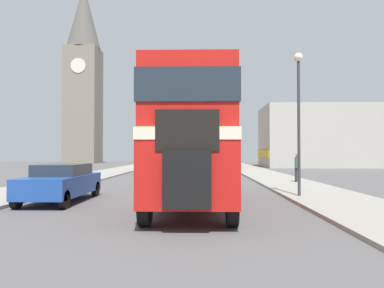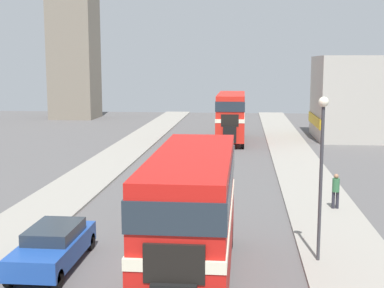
{
  "view_description": "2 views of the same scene",
  "coord_description": "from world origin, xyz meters",
  "px_view_note": "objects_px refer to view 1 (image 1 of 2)",
  "views": [
    {
      "loc": [
        1.57,
        -14.72,
        1.88
      ],
      "look_at": [
        1.25,
        -1.49,
        2.18
      ],
      "focal_mm": 35.0,
      "sensor_mm": 36.0,
      "label": 1
    },
    {
      "loc": [
        2.84,
        -18.06,
        7.09
      ],
      "look_at": [
        0.0,
        11.25,
        2.67
      ],
      "focal_mm": 50.0,
      "sensor_mm": 36.0,
      "label": 2
    }
  ],
  "objects_px": {
    "car_parked_near": "(61,182)",
    "church_tower": "(83,72)",
    "double_decker_bus": "(192,133)",
    "bus_distant": "(202,146)",
    "pedestrian_walking": "(298,166)",
    "street_lamp": "(299,102)"
  },
  "relations": [
    {
      "from": "car_parked_near",
      "to": "church_tower",
      "type": "distance_m",
      "value": 55.51
    },
    {
      "from": "double_decker_bus",
      "to": "bus_distant",
      "type": "relative_size",
      "value": 0.97
    },
    {
      "from": "pedestrian_walking",
      "to": "street_lamp",
      "type": "bearing_deg",
      "value": -103.95
    },
    {
      "from": "pedestrian_walking",
      "to": "street_lamp",
      "type": "height_order",
      "value": "street_lamp"
    },
    {
      "from": "double_decker_bus",
      "to": "car_parked_near",
      "type": "relative_size",
      "value": 2.06
    },
    {
      "from": "street_lamp",
      "to": "church_tower",
      "type": "relative_size",
      "value": 0.19
    },
    {
      "from": "car_parked_near",
      "to": "pedestrian_walking",
      "type": "distance_m",
      "value": 13.89
    },
    {
      "from": "pedestrian_walking",
      "to": "car_parked_near",
      "type": "bearing_deg",
      "value": -143.23
    },
    {
      "from": "car_parked_near",
      "to": "pedestrian_walking",
      "type": "relative_size",
      "value": 2.66
    },
    {
      "from": "car_parked_near",
      "to": "street_lamp",
      "type": "bearing_deg",
      "value": 7.23
    },
    {
      "from": "pedestrian_walking",
      "to": "church_tower",
      "type": "relative_size",
      "value": 0.05
    },
    {
      "from": "pedestrian_walking",
      "to": "bus_distant",
      "type": "bearing_deg",
      "value": 103.82
    },
    {
      "from": "street_lamp",
      "to": "car_parked_near",
      "type": "bearing_deg",
      "value": -172.77
    },
    {
      "from": "street_lamp",
      "to": "pedestrian_walking",
      "type": "bearing_deg",
      "value": 76.05
    },
    {
      "from": "double_decker_bus",
      "to": "church_tower",
      "type": "distance_m",
      "value": 57.54
    },
    {
      "from": "pedestrian_walking",
      "to": "street_lamp",
      "type": "distance_m",
      "value": 7.88
    },
    {
      "from": "bus_distant",
      "to": "pedestrian_walking",
      "type": "distance_m",
      "value": 23.63
    },
    {
      "from": "street_lamp",
      "to": "church_tower",
      "type": "bearing_deg",
      "value": 116.45
    },
    {
      "from": "double_decker_bus",
      "to": "pedestrian_walking",
      "type": "bearing_deg",
      "value": 56.73
    },
    {
      "from": "bus_distant",
      "to": "church_tower",
      "type": "height_order",
      "value": "church_tower"
    },
    {
      "from": "church_tower",
      "to": "pedestrian_walking",
      "type": "bearing_deg",
      "value": -58.13
    },
    {
      "from": "double_decker_bus",
      "to": "bus_distant",
      "type": "xyz_separation_m",
      "value": [
        0.46,
        32.19,
        0.07
      ]
    }
  ]
}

